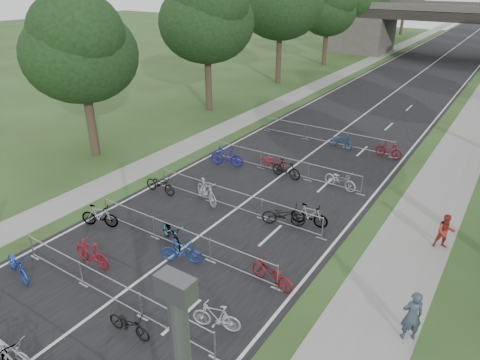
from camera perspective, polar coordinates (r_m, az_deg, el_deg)
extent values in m
cube|color=black|center=(52.21, 22.04, 12.42)|extent=(11.00, 140.00, 0.01)
cube|color=gray|center=(54.20, 14.18, 13.92)|extent=(2.00, 140.00, 0.01)
cube|color=silver|center=(52.21, 22.04, 12.41)|extent=(0.12, 140.00, 0.00)
cube|color=#44423D|center=(69.12, 15.80, 18.29)|extent=(8.00, 8.00, 5.00)
cube|color=black|center=(66.09, 26.08, 19.18)|extent=(30.00, 8.00, 1.20)
cube|color=#44423D|center=(62.28, 25.64, 19.93)|extent=(30.00, 0.40, 0.90)
cube|color=#44423D|center=(69.77, 26.81, 20.11)|extent=(30.00, 0.40, 0.90)
cube|color=#4C4C51|center=(3.78, -8.56, -13.96)|extent=(0.35, 0.18, 0.22)
cylinder|color=#33261C|center=(28.40, -19.22, 7.18)|extent=(0.56, 0.56, 4.20)
ellipsoid|color=black|center=(27.47, -20.50, 15.32)|extent=(6.72, 6.72, 5.51)
sphere|color=black|center=(26.51, -21.03, 17.87)|extent=(5.38, 5.38, 5.38)
sphere|color=black|center=(28.30, -20.05, 13.91)|extent=(4.37, 4.37, 4.37)
cylinder|color=#33261C|center=(36.50, -4.24, 12.89)|extent=(0.56, 0.56, 4.72)
ellipsoid|color=black|center=(35.75, -4.49, 20.14)|extent=(7.56, 7.56, 6.20)
sphere|color=black|center=(34.88, -4.28, 22.49)|extent=(6.05, 6.05, 6.05)
sphere|color=black|center=(36.56, -4.59, 18.77)|extent=(4.91, 4.91, 4.91)
cylinder|color=#33261C|center=(46.33, 5.18, 15.95)|extent=(0.56, 0.56, 5.25)
ellipsoid|color=black|center=(45.73, 5.45, 22.31)|extent=(8.40, 8.40, 6.89)
sphere|color=black|center=(46.49, 5.13, 21.08)|extent=(5.46, 5.46, 5.46)
cylinder|color=#33261C|center=(57.10, 11.26, 16.92)|extent=(0.56, 0.56, 4.20)
ellipsoid|color=black|center=(56.64, 11.64, 21.02)|extent=(6.72, 6.72, 5.51)
sphere|color=black|center=(55.87, 12.16, 22.31)|extent=(5.38, 5.38, 5.38)
sphere|color=black|center=(57.37, 11.28, 20.26)|extent=(4.37, 4.37, 4.37)
cylinder|color=#33261C|center=(68.20, 15.49, 18.12)|extent=(0.56, 0.56, 4.72)
ellipsoid|color=black|center=(67.80, 15.98, 21.98)|extent=(7.56, 7.56, 6.20)
sphere|color=black|center=(68.49, 15.61, 21.26)|extent=(4.91, 4.91, 4.91)
cylinder|color=#33261C|center=(79.55, 18.57, 18.93)|extent=(0.56, 0.56, 5.25)
cylinder|color=#33261C|center=(91.14, 20.80, 19.01)|extent=(0.56, 0.56, 4.20)
sphere|color=black|center=(91.51, 20.91, 21.10)|extent=(4.37, 4.37, 4.37)
cylinder|color=#A3A5AB|center=(14.49, -28.62, -18.81)|extent=(9.20, 0.04, 0.04)
cylinder|color=#A3A5AB|center=(15.80, -17.25, -12.30)|extent=(9.20, 0.04, 0.04)
cylinder|color=#A3A5AB|center=(16.33, -16.84, -14.72)|extent=(9.20, 0.04, 0.04)
cylinder|color=#A3A5AB|center=(19.38, -25.98, -8.02)|extent=(0.05, 0.05, 1.10)
cube|color=#A3A5AB|center=(19.66, -25.68, -9.33)|extent=(0.50, 0.08, 0.03)
cylinder|color=#A3A5AB|center=(17.13, -20.42, -11.61)|extent=(0.05, 0.05, 1.10)
cube|color=#A3A5AB|center=(17.44, -20.15, -13.01)|extent=(0.50, 0.08, 0.03)
cylinder|color=#A3A5AB|center=(15.16, -13.09, -16.03)|extent=(0.05, 0.05, 1.10)
cube|color=#A3A5AB|center=(15.52, -12.88, -17.51)|extent=(0.50, 0.08, 0.03)
cylinder|color=#A3A5AB|center=(13.61, -3.37, -21.22)|extent=(0.05, 0.05, 1.10)
cube|color=#A3A5AB|center=(14.01, -3.31, -22.72)|extent=(0.50, 0.08, 0.03)
cylinder|color=#A3A5AB|center=(17.87, -8.00, -6.38)|extent=(9.20, 0.04, 0.04)
cylinder|color=#A3A5AB|center=(18.35, -7.83, -8.68)|extent=(9.20, 0.04, 0.04)
cylinder|color=#A3A5AB|center=(21.10, -17.41, -3.60)|extent=(0.05, 0.05, 1.10)
cube|color=#A3A5AB|center=(21.36, -17.22, -4.85)|extent=(0.50, 0.08, 0.03)
cylinder|color=#A3A5AB|center=(19.06, -11.41, -6.23)|extent=(0.05, 0.05, 1.10)
cube|color=#A3A5AB|center=(19.34, -11.27, -7.57)|extent=(0.50, 0.08, 0.03)
cylinder|color=#A3A5AB|center=(17.31, -4.01, -9.33)|extent=(0.05, 0.05, 1.10)
cube|color=#A3A5AB|center=(17.62, -3.96, -10.75)|extent=(0.50, 0.08, 0.03)
cylinder|color=#A3A5AB|center=(15.97, 5.00, -12.83)|extent=(0.05, 0.05, 1.10)
cube|color=#A3A5AB|center=(16.31, 4.93, -14.30)|extent=(0.50, 0.08, 0.03)
cylinder|color=#A3A5AB|center=(20.59, -0.71, -1.49)|extent=(9.20, 0.04, 0.04)
cylinder|color=#A3A5AB|center=(21.01, -0.70, -3.60)|extent=(9.20, 0.04, 0.04)
cylinder|color=#A3A5AB|center=(23.45, -10.03, 0.31)|extent=(0.05, 0.05, 1.10)
cube|color=#A3A5AB|center=(23.69, -9.93, -0.86)|extent=(0.50, 0.08, 0.03)
cylinder|color=#A3A5AB|center=(21.63, -4.06, -1.63)|extent=(0.05, 0.05, 1.10)
cube|color=#A3A5AB|center=(21.88, -4.02, -2.87)|extent=(0.50, 0.08, 0.03)
cylinder|color=#A3A5AB|center=(20.11, 2.92, -3.86)|extent=(0.05, 0.05, 1.10)
cube|color=#A3A5AB|center=(20.38, 2.88, -5.17)|extent=(0.50, 0.08, 0.03)
cylinder|color=#A3A5AB|center=(18.97, 10.93, -6.34)|extent=(0.05, 0.05, 1.10)
cube|color=#A3A5AB|center=(19.25, 10.80, -7.69)|extent=(0.50, 0.08, 0.03)
cylinder|color=#A3A5AB|center=(24.49, 5.90, 3.00)|extent=(9.20, 0.04, 0.04)
cylinder|color=#A3A5AB|center=(24.84, 5.81, 1.15)|extent=(9.20, 0.04, 0.04)
cylinder|color=#A3A5AB|center=(26.94, -2.81, 4.13)|extent=(0.05, 0.05, 1.10)
cube|color=#A3A5AB|center=(27.15, -2.78, 3.08)|extent=(0.50, 0.08, 0.03)
cylinder|color=#A3A5AB|center=(25.37, 2.80, 2.71)|extent=(0.05, 0.05, 1.10)
cube|color=#A3A5AB|center=(25.59, 2.77, 1.61)|extent=(0.50, 0.08, 0.03)
cylinder|color=#A3A5AB|center=(24.09, 9.06, 1.09)|extent=(0.05, 0.05, 1.10)
cube|color=#A3A5AB|center=(24.31, 8.97, -0.05)|extent=(0.50, 0.08, 0.03)
cylinder|color=#A3A5AB|center=(23.14, 15.91, -0.70)|extent=(0.05, 0.05, 1.10)
cube|color=#A3A5AB|center=(23.38, 15.75, -1.87)|extent=(0.50, 0.08, 0.03)
cylinder|color=#A3A5AB|center=(29.61, 11.45, 6.71)|extent=(9.20, 0.04, 0.04)
cylinder|color=#A3A5AB|center=(29.90, 11.30, 5.13)|extent=(9.20, 0.04, 0.04)
cylinder|color=#A3A5AB|center=(31.67, 3.67, 7.47)|extent=(0.05, 0.05, 1.10)
cube|color=#A3A5AB|center=(31.84, 3.64, 6.56)|extent=(0.50, 0.08, 0.03)
cylinder|color=#A3A5AB|center=(30.34, 8.70, 6.39)|extent=(0.05, 0.05, 1.10)
cube|color=#A3A5AB|center=(30.52, 8.63, 5.45)|extent=(0.50, 0.08, 0.03)
cylinder|color=#A3A5AB|center=(29.28, 14.12, 5.17)|extent=(0.05, 0.05, 1.10)
cube|color=#A3A5AB|center=(29.47, 14.01, 4.20)|extent=(0.50, 0.08, 0.03)
cylinder|color=#A3A5AB|center=(28.51, 19.87, 3.82)|extent=(0.05, 0.05, 1.10)
cube|color=#A3A5AB|center=(28.70, 19.71, 2.83)|extent=(0.50, 0.08, 0.03)
imported|color=#B4B2BA|center=(15.26, -28.54, -19.27)|extent=(1.82, 0.95, 0.91)
imported|color=#1C3B9D|center=(18.57, -27.54, -10.07)|extent=(2.07, 1.07, 1.04)
imported|color=maroon|center=(18.05, -19.15, -9.23)|extent=(1.88, 0.58, 1.12)
imported|color=black|center=(14.80, -14.58, -18.08)|extent=(1.71, 0.70, 0.88)
imported|color=#B9B8C1|center=(14.52, -3.16, -17.76)|extent=(1.73, 0.93, 1.00)
imported|color=#A3A5AB|center=(20.56, -18.23, -4.59)|extent=(1.85, 1.13, 1.08)
imported|color=#A3A5AB|center=(18.57, -9.08, -7.04)|extent=(2.08, 1.54, 1.05)
imported|color=navy|center=(17.41, -7.79, -9.42)|extent=(1.79, 1.18, 1.05)
imported|color=maroon|center=(16.20, 4.27, -12.38)|extent=(2.00, 0.97, 1.01)
imported|color=black|center=(22.86, -10.58, -0.56)|extent=(1.94, 0.70, 1.01)
imported|color=#A5A4AC|center=(21.55, -4.48, -1.57)|extent=(2.09, 1.38, 1.23)
imported|color=black|center=(19.74, 5.86, -4.66)|extent=(2.12, 1.45, 1.06)
imported|color=#A3A5AB|center=(19.86, 9.24, -4.68)|extent=(1.81, 0.72, 1.06)
imported|color=navy|center=(25.62, -1.74, 3.17)|extent=(2.17, 1.03, 1.26)
imported|color=maroon|center=(25.23, 4.54, 2.42)|extent=(1.94, 0.70, 1.02)
imported|color=black|center=(24.26, 6.17, 1.48)|extent=(1.88, 0.65, 1.11)
imported|color=#A7A5AD|center=(23.58, 13.23, 0.02)|extent=(2.02, 1.06, 1.01)
imported|color=#1B4C94|center=(29.25, 13.36, 5.06)|extent=(1.88, 1.04, 0.94)
imported|color=maroon|center=(28.47, 19.22, 3.83)|extent=(1.79, 0.72, 1.04)
imported|color=#313B49|center=(14.92, 21.94, -16.46)|extent=(0.80, 0.73, 1.82)
imported|color=maroon|center=(19.90, 25.69, -6.25)|extent=(0.94, 0.87, 1.57)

